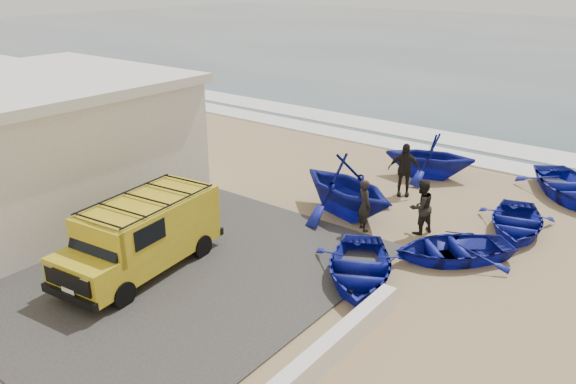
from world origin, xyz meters
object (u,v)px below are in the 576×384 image
Objects in this scene: boat_mid_left at (346,186)px; fisherman_back at (404,170)px; fisherman_front at (365,205)px; fisherman_middle at (421,207)px; van at (143,233)px; boat_mid_right at (516,222)px; boat_near_right at (452,248)px; boat_far_left at (430,155)px; building at (21,145)px; parapet at (317,361)px; boat_far_right at (570,186)px; boat_near_left at (359,267)px.

boat_mid_left is 2.01× the size of fisherman_back.
fisherman_middle is at bearing -113.70° from fisherman_front.
van is 6.60m from fisherman_front.
boat_mid_left reaches higher than boat_mid_right.
boat_far_left is at bearing 164.18° from boat_near_right.
building is at bearing -166.93° from fisherman_back.
fisherman_middle is at bearing 99.64° from parapet.
building reaches higher than van.
fisherman_front is (-2.90, 0.15, 0.48)m from boat_near_right.
boat_mid_left is (-3.98, 0.80, 0.67)m from boat_near_right.
boat_far_left is (-4.21, 2.94, 0.54)m from boat_mid_right.
boat_mid_left is (2.27, 6.32, -0.05)m from van.
boat_mid_left is at bearing -167.79° from boat_far_right.
boat_far_left is at bearing -49.96° from fisherman_front.
parapet is 1.85× the size of boat_mid_right.
boat_near_right is at bearing -147.62° from fisherman_front.
building is 14.47m from boat_far_left.
fisherman_front is 1.68m from fisherman_middle.
boat_mid_left reaches higher than fisherman_back.
fisherman_back is at bearing -120.55° from fisherman_middle.
boat_mid_right is 5.16m from boat_far_left.
boat_mid_right is 1.69× the size of fisherman_back.
boat_far_left reaches higher than boat_mid_right.
van reaches higher than fisherman_front.
boat_far_right is at bearing 176.44° from fisherman_middle.
boat_near_left is 6.33m from fisherman_back.
boat_near_right is 0.85× the size of boat_mid_left.
boat_far_right is (1.71, 13.00, 0.15)m from parapet.
boat_mid_left reaches higher than parapet.
boat_mid_left reaches higher than boat_near_right.
boat_far_left is (0.62, 5.00, -0.13)m from boat_mid_left.
fisherman_back is (-4.75, -3.35, 0.54)m from boat_far_right.
boat_far_left reaches higher than fisherman_front.
fisherman_middle is (-1.22, 7.16, 0.58)m from parapet.
boat_far_right is 5.84m from fisherman_back.
fisherman_middle is (1.44, 0.86, 0.03)m from fisherman_front.
boat_mid_right is 1.90× the size of fisherman_middle.
boat_near_right is at bearing -76.13° from fisherman_back.
building is at bearing -113.98° from boat_near_right.
fisherman_back is at bearing 1.95° from boat_mid_left.
building is 2.69× the size of boat_near_left.
boat_mid_left is at bearing 118.28° from parapet.
van reaches higher than boat_far_right.
building is 1.96× the size of van.
parapet is 7.91m from boat_mid_left.
fisherman_middle is 0.89× the size of fisherman_back.
parapet is 3.13× the size of fisherman_back.
building reaches higher than boat_near_left.
boat_mid_right is at bearing 83.06° from parapet.
boat_near_right is 0.81× the size of boat_far_right.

